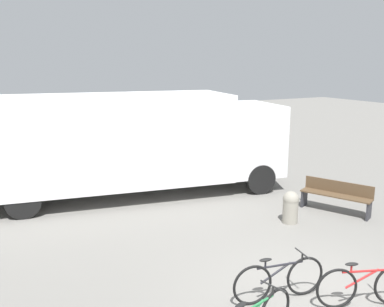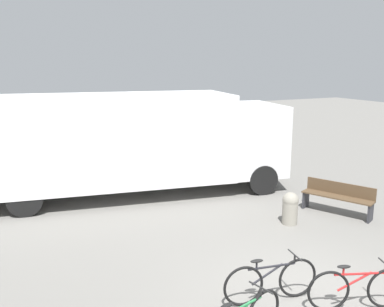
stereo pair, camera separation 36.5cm
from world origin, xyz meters
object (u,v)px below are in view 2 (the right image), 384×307
at_px(park_bench, 338,196).
at_px(bollard_near_bench, 290,207).
at_px(bicycle_far, 358,288).
at_px(bicycle_middle, 271,281).
at_px(delivery_truck, 127,140).

distance_m(park_bench, bollard_near_bench, 1.57).
bearing_deg(park_bench, bicycle_far, 114.55).
xyz_separation_m(park_bench, bollard_near_bench, (-1.57, -0.03, -0.04)).
height_order(bicycle_middle, bicycle_far, same).
xyz_separation_m(delivery_truck, bicycle_far, (1.42, -7.41, -1.28)).
bearing_deg(bollard_near_bench, bicycle_middle, -133.69).
relative_size(bicycle_middle, bicycle_far, 1.05).
relative_size(park_bench, bicycle_far, 1.15).
height_order(park_bench, bollard_near_bench, park_bench).
height_order(bicycle_middle, bollard_near_bench, bollard_near_bench).
xyz_separation_m(delivery_truck, bollard_near_bench, (2.81, -4.00, -1.22)).
relative_size(park_bench, bollard_near_bench, 2.26).
distance_m(bicycle_middle, bicycle_far, 1.36).
distance_m(delivery_truck, park_bench, 6.03).
relative_size(delivery_truck, bicycle_far, 6.06).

